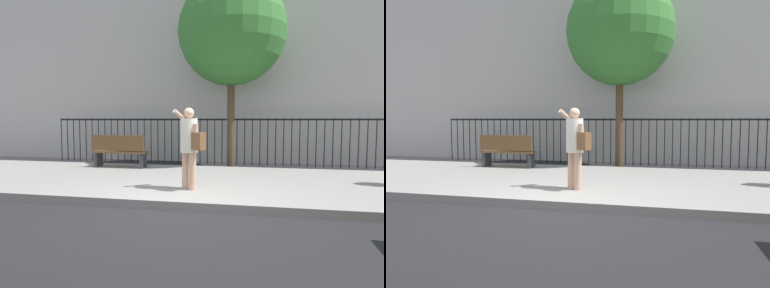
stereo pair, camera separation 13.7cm
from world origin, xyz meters
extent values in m
plane|color=black|center=(0.00, 0.00, 0.00)|extent=(60.00, 60.00, 0.00)
cube|color=gray|center=(0.00, 2.20, 0.07)|extent=(28.00, 4.40, 0.15)
cube|color=#BCB7B2|center=(0.00, 8.50, 6.27)|extent=(28.00, 4.00, 12.53)
cube|color=black|center=(0.00, 5.90, 1.55)|extent=(12.00, 0.04, 0.06)
cylinder|color=black|center=(-6.00, 5.90, 0.80)|extent=(0.03, 0.03, 1.60)
cylinder|color=black|center=(-5.74, 5.90, 0.80)|extent=(0.03, 0.03, 1.60)
cylinder|color=black|center=(-5.49, 5.90, 0.80)|extent=(0.03, 0.03, 1.60)
cylinder|color=black|center=(-5.23, 5.90, 0.80)|extent=(0.03, 0.03, 1.60)
cylinder|color=black|center=(-4.98, 5.90, 0.80)|extent=(0.03, 0.03, 1.60)
cylinder|color=black|center=(-4.72, 5.90, 0.80)|extent=(0.03, 0.03, 1.60)
cylinder|color=black|center=(-4.47, 5.90, 0.80)|extent=(0.03, 0.03, 1.60)
cylinder|color=black|center=(-4.21, 5.90, 0.80)|extent=(0.03, 0.03, 1.60)
cylinder|color=black|center=(-3.96, 5.90, 0.80)|extent=(0.03, 0.03, 1.60)
cylinder|color=black|center=(-3.70, 5.90, 0.80)|extent=(0.03, 0.03, 1.60)
cylinder|color=black|center=(-3.45, 5.90, 0.80)|extent=(0.03, 0.03, 1.60)
cylinder|color=black|center=(-3.19, 5.90, 0.80)|extent=(0.03, 0.03, 1.60)
cylinder|color=black|center=(-2.94, 5.90, 0.80)|extent=(0.03, 0.03, 1.60)
cylinder|color=black|center=(-2.68, 5.90, 0.80)|extent=(0.03, 0.03, 1.60)
cylinder|color=black|center=(-2.43, 5.90, 0.80)|extent=(0.03, 0.03, 1.60)
cylinder|color=black|center=(-2.17, 5.90, 0.80)|extent=(0.03, 0.03, 1.60)
cylinder|color=black|center=(-1.91, 5.90, 0.80)|extent=(0.03, 0.03, 1.60)
cylinder|color=black|center=(-1.66, 5.90, 0.80)|extent=(0.03, 0.03, 1.60)
cylinder|color=black|center=(-1.40, 5.90, 0.80)|extent=(0.03, 0.03, 1.60)
cylinder|color=black|center=(-1.15, 5.90, 0.80)|extent=(0.03, 0.03, 1.60)
cylinder|color=black|center=(-0.89, 5.90, 0.80)|extent=(0.03, 0.03, 1.60)
cylinder|color=black|center=(-0.64, 5.90, 0.80)|extent=(0.03, 0.03, 1.60)
cylinder|color=black|center=(-0.38, 5.90, 0.80)|extent=(0.03, 0.03, 1.60)
cylinder|color=black|center=(-0.13, 5.90, 0.80)|extent=(0.03, 0.03, 1.60)
cylinder|color=black|center=(0.13, 5.90, 0.80)|extent=(0.03, 0.03, 1.60)
cylinder|color=black|center=(0.38, 5.90, 0.80)|extent=(0.03, 0.03, 1.60)
cylinder|color=black|center=(0.64, 5.90, 0.80)|extent=(0.03, 0.03, 1.60)
cylinder|color=black|center=(0.89, 5.90, 0.80)|extent=(0.03, 0.03, 1.60)
cylinder|color=black|center=(1.15, 5.90, 0.80)|extent=(0.03, 0.03, 1.60)
cylinder|color=black|center=(1.40, 5.90, 0.80)|extent=(0.03, 0.03, 1.60)
cylinder|color=black|center=(1.66, 5.90, 0.80)|extent=(0.03, 0.03, 1.60)
cylinder|color=black|center=(1.91, 5.90, 0.80)|extent=(0.03, 0.03, 1.60)
cylinder|color=black|center=(2.17, 5.90, 0.80)|extent=(0.03, 0.03, 1.60)
cylinder|color=black|center=(2.43, 5.90, 0.80)|extent=(0.03, 0.03, 1.60)
cylinder|color=black|center=(2.68, 5.90, 0.80)|extent=(0.03, 0.03, 1.60)
cylinder|color=black|center=(2.94, 5.90, 0.80)|extent=(0.03, 0.03, 1.60)
cylinder|color=black|center=(3.19, 5.90, 0.80)|extent=(0.03, 0.03, 1.60)
cylinder|color=black|center=(3.45, 5.90, 0.80)|extent=(0.03, 0.03, 1.60)
cylinder|color=black|center=(3.70, 5.90, 0.80)|extent=(0.03, 0.03, 1.60)
cylinder|color=black|center=(3.96, 5.90, 0.80)|extent=(0.03, 0.03, 1.60)
cylinder|color=black|center=(4.21, 5.90, 0.80)|extent=(0.03, 0.03, 1.60)
cylinder|color=black|center=(4.47, 5.90, 0.80)|extent=(0.03, 0.03, 1.60)
cylinder|color=black|center=(4.72, 5.90, 0.80)|extent=(0.03, 0.03, 1.60)
cylinder|color=black|center=(4.98, 5.90, 0.80)|extent=(0.03, 0.03, 1.60)
cylinder|color=tan|center=(-0.07, 1.13, 0.52)|extent=(0.15, 0.15, 0.74)
cylinder|color=tan|center=(0.09, 1.01, 0.52)|extent=(0.15, 0.15, 0.74)
cylinder|color=silver|center=(0.01, 1.07, 1.23)|extent=(0.47, 0.47, 0.68)
sphere|color=tan|center=(0.01, 1.07, 1.67)|extent=(0.21, 0.21, 0.21)
cylinder|color=tan|center=(-0.15, 1.18, 1.57)|extent=(0.35, 0.44, 0.37)
cylinder|color=tan|center=(0.17, 0.95, 1.21)|extent=(0.09, 0.09, 0.52)
cube|color=black|center=(-0.08, 1.20, 1.65)|extent=(0.06, 0.05, 0.15)
cube|color=brown|center=(0.22, 0.91, 1.13)|extent=(0.32, 0.29, 0.34)
cube|color=brown|center=(-2.60, 3.63, 0.60)|extent=(1.60, 0.45, 0.05)
cube|color=brown|center=(-2.60, 3.44, 0.88)|extent=(1.60, 0.06, 0.44)
cube|color=#333338|center=(-3.30, 3.63, 0.35)|extent=(0.08, 0.41, 0.40)
cube|color=#333338|center=(-1.90, 3.63, 0.35)|extent=(0.08, 0.41, 0.40)
cylinder|color=#4C3823|center=(0.49, 5.13, 1.68)|extent=(0.23, 0.23, 3.37)
sphere|color=#387A33|center=(0.49, 5.13, 4.29)|extent=(3.35, 3.35, 3.35)
camera|label=1|loc=(1.38, -5.30, 1.54)|focal=30.67mm
camera|label=2|loc=(1.51, -5.27, 1.54)|focal=30.67mm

